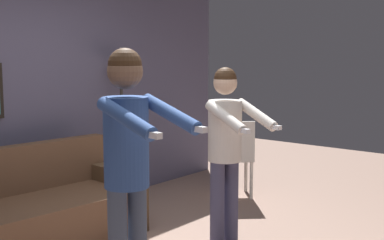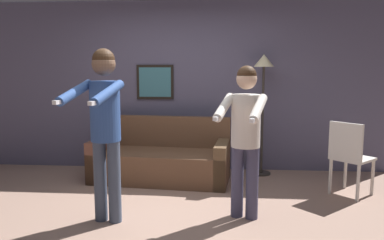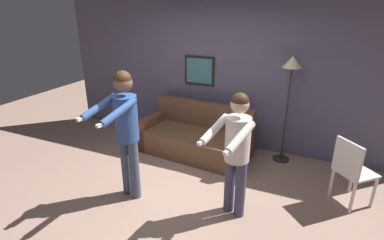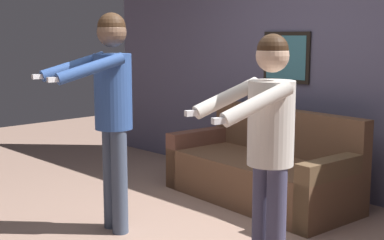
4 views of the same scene
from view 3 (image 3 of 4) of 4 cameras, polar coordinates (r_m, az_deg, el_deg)
name	(u,v)px [view 3 (image 3 of 4)]	position (r m, az deg, el deg)	size (l,w,h in m)	color
ground_plane	(172,197)	(4.32, -3.87, -14.43)	(12.00, 12.00, 0.00)	gray
back_wall_assembly	(221,76)	(5.49, 5.46, 8.40)	(6.40, 0.09, 2.60)	#535069
couch	(196,139)	(5.32, 0.68, -3.62)	(1.97, 1.02, 0.87)	brown
torchiere_lamp	(291,78)	(4.95, 18.29, 7.62)	(0.30, 0.30, 1.78)	#332D28
person_standing_left	(125,124)	(3.92, -12.59, -0.72)	(0.52, 0.76, 1.77)	#424D63
person_standing_right	(236,146)	(3.57, 8.46, -4.89)	(0.55, 0.71, 1.60)	#43415E
dining_chair_distant	(351,169)	(4.42, 28.08, -8.25)	(0.59, 0.59, 0.93)	silver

